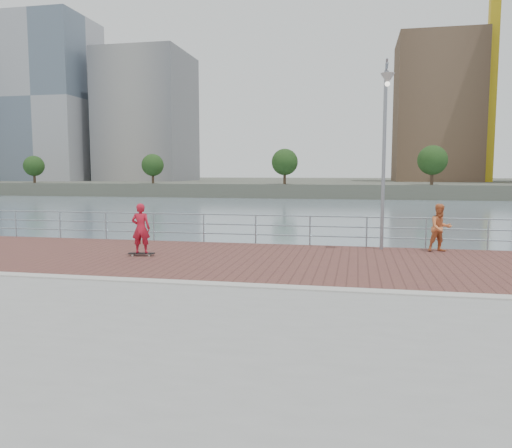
% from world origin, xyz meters
% --- Properties ---
extents(water, '(400.00, 400.00, 0.00)m').
position_xyz_m(water, '(0.00, 0.00, -2.00)').
color(water, slate).
rests_on(water, ground).
extents(seawall, '(40.00, 24.00, 2.00)m').
position_xyz_m(seawall, '(0.00, -5.00, -1.00)').
color(seawall, gray).
rests_on(seawall, ground).
extents(brick_lane, '(40.00, 6.80, 0.02)m').
position_xyz_m(brick_lane, '(0.00, 3.60, 0.01)').
color(brick_lane, brown).
rests_on(brick_lane, seawall).
extents(curb, '(40.00, 0.40, 0.06)m').
position_xyz_m(curb, '(0.00, 0.00, 0.03)').
color(curb, '#B7B5AD').
rests_on(curb, seawall).
extents(far_shore, '(320.00, 95.00, 2.50)m').
position_xyz_m(far_shore, '(0.00, 122.50, -0.75)').
color(far_shore, '#4C5142').
rests_on(far_shore, ground).
extents(guardrail, '(39.06, 0.06, 1.13)m').
position_xyz_m(guardrail, '(0.00, 7.00, 0.69)').
color(guardrail, '#8C9EA8').
rests_on(guardrail, brick_lane).
extents(street_lamp, '(0.45, 1.31, 6.18)m').
position_xyz_m(street_lamp, '(3.59, 6.05, 4.39)').
color(street_lamp, gray).
rests_on(street_lamp, brick_lane).
extents(skateboard, '(0.87, 0.36, 0.10)m').
position_xyz_m(skateboard, '(-4.09, 3.52, 0.10)').
color(skateboard, black).
rests_on(skateboard, brick_lane).
extents(skateboarder, '(0.65, 0.49, 1.62)m').
position_xyz_m(skateboarder, '(-4.09, 3.52, 0.92)').
color(skateboarder, red).
rests_on(skateboarder, skateboard).
extents(bystander, '(0.95, 0.84, 1.63)m').
position_xyz_m(bystander, '(5.50, 6.34, 0.84)').
color(bystander, '#DC7640').
rests_on(bystander, brick_lane).
extents(tower_crane, '(47.00, 2.00, 50.70)m').
position_xyz_m(tower_crane, '(27.36, 104.00, 33.50)').
color(tower_crane, gold).
rests_on(tower_crane, far_shore).
extents(skyline, '(233.00, 41.00, 64.10)m').
position_xyz_m(skyline, '(32.76, 104.51, 24.92)').
color(skyline, '#ADA38E').
rests_on(skyline, far_shore).
extents(shoreline_trees, '(109.11, 4.96, 6.62)m').
position_xyz_m(shoreline_trees, '(-5.03, 77.00, 4.23)').
color(shoreline_trees, '#473323').
rests_on(shoreline_trees, far_shore).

